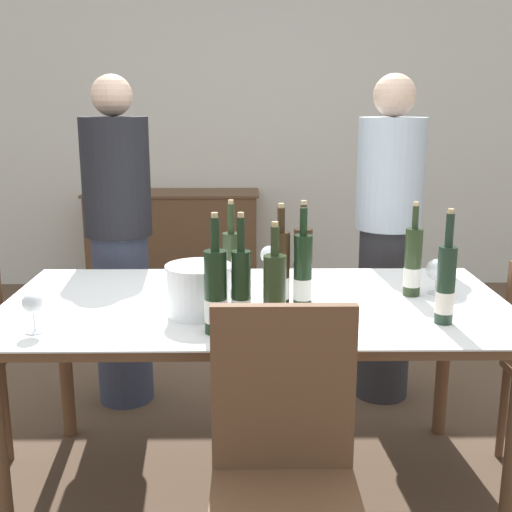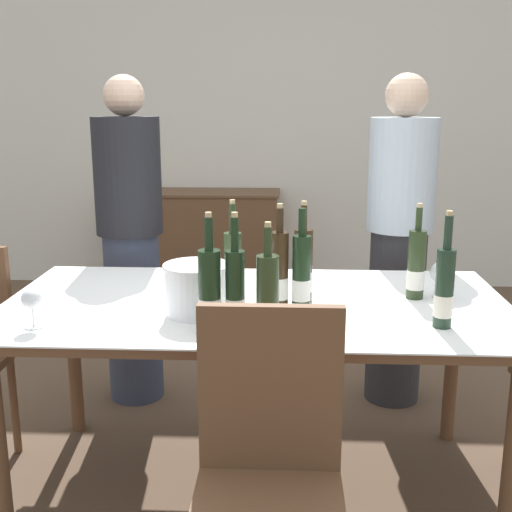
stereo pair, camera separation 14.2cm
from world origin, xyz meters
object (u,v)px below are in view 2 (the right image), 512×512
wine_bottle_3 (303,267)px  wine_bottle_1 (235,293)px  dining_table (256,318)px  person_guest_left (399,244)px  wine_bottle_6 (444,289)px  wine_bottle_0 (301,275)px  wine_bottle_5 (268,298)px  wine_bottle_8 (416,266)px  wine_bottle_2 (279,273)px  wine_glass_0 (32,301)px  wine_glass_2 (274,256)px  wine_glass_1 (441,273)px  sideboard_cabinet (195,242)px  wine_bottle_7 (233,265)px  person_host (131,243)px  ice_bucket (197,288)px  wine_bottle_4 (210,293)px  chair_near_front (269,459)px

wine_bottle_3 → wine_bottle_1: bearing=-123.5°
dining_table → person_guest_left: bearing=50.5°
wine_bottle_3 → wine_bottle_6: (0.47, -0.27, 0.00)m
wine_bottle_0 → wine_bottle_5: bearing=-112.4°
wine_bottle_1 → wine_bottle_8: bearing=31.5°
wine_bottle_2 → wine_glass_0: wine_bottle_2 is taller
wine_bottle_1 → wine_glass_2: wine_bottle_1 is taller
wine_bottle_8 → wine_glass_1: wine_bottle_8 is taller
wine_bottle_1 → wine_glass_2: size_ratio=2.95×
wine_bottle_2 → sideboard_cabinet: bearing=104.4°
wine_bottle_8 → wine_glass_1: 0.11m
wine_glass_2 → wine_bottle_7: bearing=-119.1°
sideboard_cabinet → wine_bottle_0: (0.80, -2.81, 0.50)m
wine_glass_0 → person_host: bearing=86.6°
ice_bucket → wine_bottle_3: wine_bottle_3 is taller
wine_bottle_5 → wine_bottle_7: size_ratio=1.00×
wine_bottle_3 → wine_bottle_7: size_ratio=1.02×
wine_glass_0 → wine_bottle_2: bearing=16.3°
wine_bottle_5 → person_guest_left: 1.34m
wine_bottle_5 → wine_bottle_8: bearing=38.6°
wine_bottle_3 → person_guest_left: 0.94m
sideboard_cabinet → wine_bottle_0: wine_bottle_0 is taller
wine_glass_1 → wine_bottle_4: bearing=-153.1°
person_host → wine_bottle_2: bearing=-48.6°
wine_bottle_3 → wine_bottle_6: wine_bottle_6 is taller
ice_bucket → wine_glass_1: bearing=15.1°
dining_table → wine_bottle_7: (-0.10, 0.08, 0.19)m
sideboard_cabinet → wine_glass_2: bearing=-73.6°
sideboard_cabinet → wine_bottle_7: bearing=-78.5°
wine_bottle_3 → wine_bottle_8: wine_bottle_3 is taller
wine_bottle_2 → chair_near_front: (-0.02, -0.64, -0.37)m
wine_bottle_4 → wine_glass_0: (-0.60, 0.01, -0.04)m
wine_glass_2 → person_host: bearing=150.6°
sideboard_cabinet → wine_bottle_5: size_ratio=3.62×
wine_bottle_6 → wine_glass_2: 0.85m
dining_table → wine_glass_0: size_ratio=14.06×
wine_bottle_3 → wine_bottle_4: size_ratio=0.96×
wine_bottle_2 → wine_bottle_8: wine_bottle_2 is taller
wine_bottle_3 → wine_bottle_0: bearing=-94.6°
wine_bottle_4 → wine_glass_2: bearing=74.2°
wine_glass_1 → person_guest_left: person_guest_left is taller
chair_near_front → person_guest_left: (0.60, 1.54, 0.29)m
wine_bottle_6 → wine_bottle_8: (-0.03, 0.33, -0.01)m
wine_glass_2 → person_guest_left: 0.76m
wine_bottle_5 → person_guest_left: bearing=62.4°
ice_bucket → person_host: 1.04m
ice_bucket → wine_bottle_5: bearing=-39.7°
wine_glass_2 → chair_near_front: size_ratio=0.14×
sideboard_cabinet → wine_bottle_0: size_ratio=3.63×
wine_bottle_1 → wine_bottle_5: 0.11m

